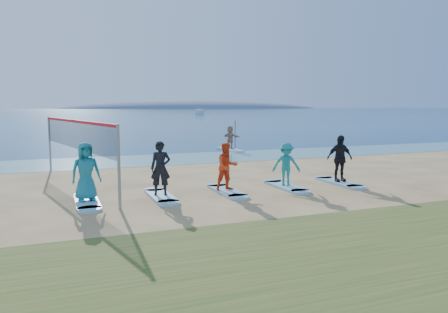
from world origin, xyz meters
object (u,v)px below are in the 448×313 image
object	(u,v)px
surfboard_1	(161,196)
student_2	(227,166)
boat_offshore_b	(200,114)
volleyball_net	(76,135)
paddleboard	(230,150)
student_0	(86,172)
surfboard_2	(227,191)
surfboard_4	(339,182)
surfboard_3	(286,186)
student_4	(340,158)
paddleboarder	(230,137)
student_3	(286,164)
surfboard_0	(87,202)
student_1	(161,168)

from	to	relation	value
surfboard_1	student_2	bearing A→B (deg)	0.00
boat_offshore_b	volleyball_net	bearing A→B (deg)	-85.55
paddleboard	student_0	xyz separation A→B (m)	(-9.99, -12.77, 0.94)
student_0	surfboard_2	world-z (taller)	student_0
boat_offshore_b	surfboard_4	bearing A→B (deg)	-80.88
surfboard_2	surfboard_3	bearing A→B (deg)	0.00
boat_offshore_b	surfboard_1	size ratio (longest dim) A/B	2.72
surfboard_2	student_4	xyz separation A→B (m)	(4.66, 0.00, 0.94)
surfboard_4	paddleboarder	bearing A→B (deg)	87.05
student_0	surfboard_2	size ratio (longest dim) A/B	0.82
paddleboard	student_3	distance (m)	13.14
boat_offshore_b	surfboard_4	size ratio (longest dim) A/B	2.72
paddleboarder	student_0	size ratio (longest dim) A/B	0.84
volleyball_net	surfboard_2	xyz separation A→B (m)	(4.77, -3.27, -1.86)
volleyball_net	paddleboarder	size ratio (longest dim) A/B	5.86
surfboard_0	student_0	world-z (taller)	student_0
paddleboard	student_2	bearing A→B (deg)	-115.73
paddleboarder	surfboard_3	bearing A→B (deg)	143.83
paddleboarder	student_2	size ratio (longest dim) A/B	0.92
surfboard_2	volleyball_net	bearing A→B (deg)	145.56
student_1	surfboard_3	world-z (taller)	student_1
paddleboard	surfboard_3	distance (m)	13.12
student_2	surfboard_3	distance (m)	2.49
surfboard_0	student_0	distance (m)	0.95
surfboard_0	surfboard_1	bearing A→B (deg)	0.00
paddleboard	student_3	size ratio (longest dim) A/B	1.91
paddleboard	surfboard_0	world-z (taller)	paddleboard
paddleboarder	student_3	bearing A→B (deg)	143.83
paddleboarder	student_1	bearing A→B (deg)	126.07
surfboard_2	student_4	distance (m)	4.76
student_0	student_4	distance (m)	9.33
paddleboarder	surfboard_1	xyz separation A→B (m)	(-7.65, -12.77, -0.83)
boat_offshore_b	student_2	world-z (taller)	student_2
paddleboarder	volleyball_net	bearing A→B (deg)	110.27
student_3	surfboard_0	bearing A→B (deg)	-157.12
surfboard_2	student_3	world-z (taller)	student_3
student_4	student_3	bearing A→B (deg)	-173.45
surfboard_0	student_3	size ratio (longest dim) A/B	1.40
paddleboard	surfboard_3	size ratio (longest dim) A/B	1.36
boat_offshore_b	student_0	size ratio (longest dim) A/B	3.31
surfboard_0	surfboard_2	distance (m)	4.66
paddleboarder	surfboard_1	world-z (taller)	paddleboarder
paddleboarder	surfboard_2	world-z (taller)	paddleboarder
surfboard_4	student_4	xyz separation A→B (m)	(0.00, 0.00, 0.94)
student_1	student_3	distance (m)	4.67
paddleboard	surfboard_4	xyz separation A→B (m)	(-0.66, -12.77, -0.01)
student_0	student_4	world-z (taller)	student_0
paddleboard	student_1	bearing A→B (deg)	-124.04
student_4	student_0	bearing A→B (deg)	-173.45
volleyball_net	student_1	bearing A→B (deg)	-53.28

